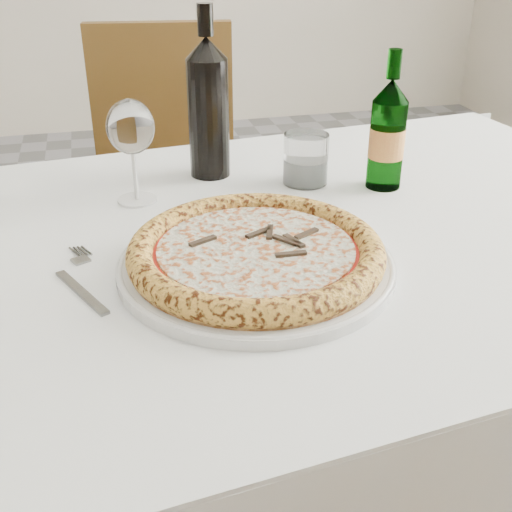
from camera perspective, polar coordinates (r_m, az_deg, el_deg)
The scene contains 9 objects.
dining_table at distance 0.96m, azimuth -1.47°, elevation -2.90°, with size 1.56×1.02×0.76m.
chair_far at distance 1.75m, azimuth -7.97°, elevation 6.45°, with size 0.43×0.43×0.93m.
plate at distance 0.83m, azimuth -0.00°, elevation -0.68°, with size 0.36×0.36×0.02m.
pizza at distance 0.82m, azimuth -0.00°, elevation 0.39°, with size 0.33×0.33×0.03m.
fork at distance 0.84m, azimuth -15.28°, elevation -2.15°, with size 0.06×0.18×0.00m.
wine_glass at distance 1.02m, azimuth -11.08°, elevation 10.96°, with size 0.07×0.07×0.17m.
tumbler at distance 1.11m, azimuth 4.43°, elevation 8.32°, with size 0.08×0.08×0.09m.
beer_bottle at distance 1.09m, azimuth 11.60°, elevation 10.53°, with size 0.06×0.06×0.23m.
wine_bottle at distance 1.12m, azimuth -4.27°, elevation 13.14°, with size 0.07×0.07×0.29m.
Camera 1 is at (0.02, -0.98, 1.16)m, focal length 45.00 mm.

